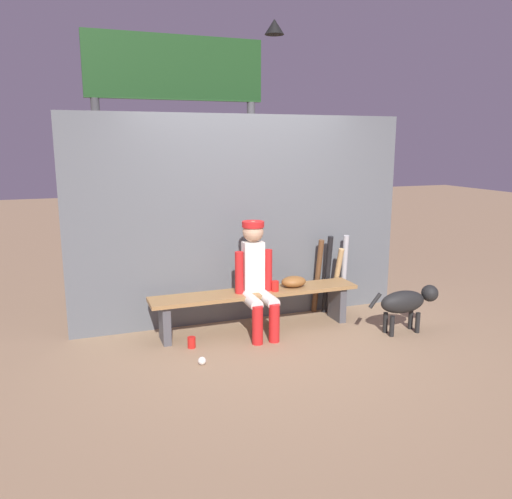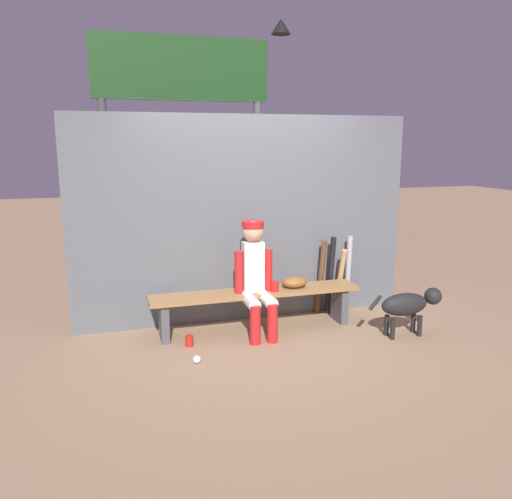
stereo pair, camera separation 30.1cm
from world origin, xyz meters
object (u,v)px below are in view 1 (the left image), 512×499
(dugout_bench, at_px, (256,300))
(cup_on_ground, at_px, (192,342))
(bat_aluminum_silver, at_px, (344,273))
(bat_wood_dark, at_px, (318,276))
(bat_aluminum_black, at_px, (327,275))
(baseball_glove, at_px, (294,282))
(dog, at_px, (407,302))
(scoreboard, at_px, (183,103))
(player_seated, at_px, (257,275))
(cup_on_bench, at_px, (275,286))
(bat_wood_tan, at_px, (336,280))
(baseball, at_px, (202,361))

(dugout_bench, height_order, cup_on_ground, dugout_bench)
(dugout_bench, distance_m, bat_aluminum_silver, 1.25)
(bat_wood_dark, distance_m, bat_aluminum_black, 0.12)
(bat_aluminum_black, height_order, bat_aluminum_silver, bat_aluminum_black)
(dugout_bench, height_order, baseball_glove, baseball_glove)
(cup_on_ground, xyz_separation_m, dog, (2.25, -0.36, 0.28))
(dugout_bench, distance_m, scoreboard, 2.53)
(scoreboard, bearing_deg, dugout_bench, -71.37)
(cup_on_ground, bearing_deg, bat_wood_dark, 18.16)
(dugout_bench, bearing_deg, dog, -22.27)
(player_seated, relative_size, bat_aluminum_silver, 1.29)
(cup_on_ground, distance_m, cup_on_bench, 1.06)
(dugout_bench, relative_size, baseball_glove, 8.09)
(baseball_glove, bearing_deg, scoreboard, 123.65)
(player_seated, distance_m, dog, 1.62)
(bat_aluminum_black, distance_m, bat_aluminum_silver, 0.24)
(bat_wood_tan, relative_size, dog, 0.95)
(baseball_glove, distance_m, dog, 1.22)
(dugout_bench, relative_size, bat_wood_dark, 2.55)
(player_seated, bearing_deg, dugout_bench, 72.97)
(bat_aluminum_black, bearing_deg, cup_on_bench, -157.79)
(player_seated, relative_size, bat_wood_tan, 1.49)
(bat_wood_dark, bearing_deg, dog, -55.81)
(baseball, distance_m, dog, 2.27)
(player_seated, xyz_separation_m, baseball_glove, (0.47, 0.11, -0.14))
(bat_wood_dark, relative_size, bat_aluminum_black, 0.96)
(bat_aluminum_black, relative_size, baseball, 12.57)
(baseball_glove, height_order, dog, baseball_glove)
(player_seated, xyz_separation_m, cup_on_ground, (-0.74, -0.15, -0.59))
(scoreboard, bearing_deg, player_seated, -73.84)
(bat_aluminum_silver, bearing_deg, bat_wood_dark, 177.77)
(bat_wood_tan, bearing_deg, bat_wood_dark, 166.44)
(baseball_glove, xyz_separation_m, bat_aluminum_silver, (0.78, 0.27, -0.04))
(baseball_glove, distance_m, bat_wood_dark, 0.53)
(bat_wood_dark, xyz_separation_m, bat_aluminum_black, (0.11, -0.04, 0.02))
(dugout_bench, bearing_deg, baseball, -138.84)
(cup_on_bench, bearing_deg, bat_aluminum_black, 22.21)
(cup_on_ground, bearing_deg, scoreboard, 78.60)
(dugout_bench, relative_size, scoreboard, 0.66)
(bat_wood_dark, bearing_deg, dugout_bench, -161.82)
(bat_wood_tan, bearing_deg, baseball_glove, -160.22)
(player_seated, relative_size, bat_aluminum_black, 1.28)
(dugout_bench, bearing_deg, scoreboard, 108.63)
(baseball_glove, distance_m, baseball, 1.46)
(dugout_bench, height_order, dog, dog)
(player_seated, distance_m, baseball, 1.11)
(bat_aluminum_black, bearing_deg, player_seated, -160.88)
(bat_wood_tan, height_order, scoreboard, scoreboard)
(baseball_glove, height_order, bat_aluminum_silver, bat_aluminum_silver)
(baseball_glove, distance_m, cup_on_ground, 1.31)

